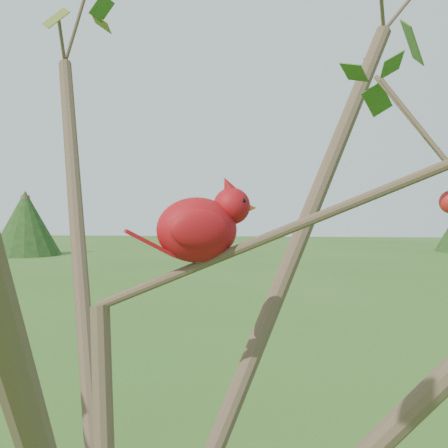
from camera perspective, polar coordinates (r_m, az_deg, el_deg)
name	(u,v)px	position (r m, az deg, el deg)	size (l,w,h in m)	color
crabapple_tree	(120,213)	(0.90, -10.53, 1.13)	(2.35, 2.05, 2.95)	#463526
cardinal	(201,226)	(0.99, -2.34, -0.24)	(0.23, 0.16, 0.17)	#9E0D17
distant_trees	(308,219)	(25.27, 8.52, 0.51)	(43.65, 11.15, 3.78)	#463526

